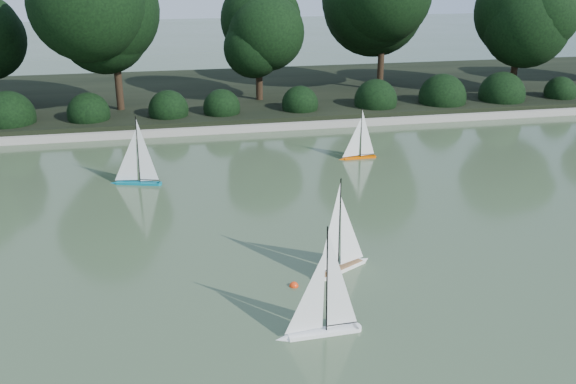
% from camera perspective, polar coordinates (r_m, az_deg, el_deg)
% --- Properties ---
extents(ground, '(80.00, 80.00, 0.00)m').
position_cam_1_polar(ground, '(8.71, 3.05, -9.95)').
color(ground, '#324127').
rests_on(ground, ground).
extents(pond_coping, '(40.00, 0.35, 0.18)m').
position_cam_1_polar(pond_coping, '(16.92, -4.59, 5.67)').
color(pond_coping, gray).
rests_on(pond_coping, ground).
extents(far_bank, '(40.00, 8.00, 0.30)m').
position_cam_1_polar(far_bank, '(20.78, -6.01, 8.59)').
color(far_bank, black).
rests_on(far_bank, ground).
extents(tree_line, '(26.31, 3.93, 4.39)m').
position_cam_1_polar(tree_line, '(19.03, -1.96, 15.18)').
color(tree_line, black).
rests_on(tree_line, ground).
extents(shrub_hedge, '(29.10, 1.10, 1.10)m').
position_cam_1_polar(shrub_hedge, '(17.71, -5.00, 7.53)').
color(shrub_hedge, black).
rests_on(shrub_hedge, ground).
extents(sailboat_white_a, '(1.10, 0.22, 1.51)m').
position_cam_1_polar(sailboat_white_a, '(7.96, 2.57, -11.11)').
color(sailboat_white_a, white).
rests_on(sailboat_white_a, ground).
extents(sailboat_white_b, '(1.05, 0.69, 1.55)m').
position_cam_1_polar(sailboat_white_b, '(9.53, 5.04, -5.53)').
color(sailboat_white_b, white).
rests_on(sailboat_white_b, ground).
extents(sailboat_orange, '(0.91, 0.19, 1.24)m').
position_cam_1_polar(sailboat_orange, '(14.67, 6.11, 3.71)').
color(sailboat_orange, '#E45400').
rests_on(sailboat_orange, ground).
extents(sailboat_teal, '(1.08, 0.47, 1.49)m').
position_cam_1_polar(sailboat_teal, '(13.32, -13.59, 1.66)').
color(sailboat_teal, '#076A7D').
rests_on(sailboat_teal, ground).
extents(race_buoy, '(0.13, 0.13, 0.13)m').
position_cam_1_polar(race_buoy, '(9.13, 0.53, -8.37)').
color(race_buoy, '#EF350C').
rests_on(race_buoy, ground).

